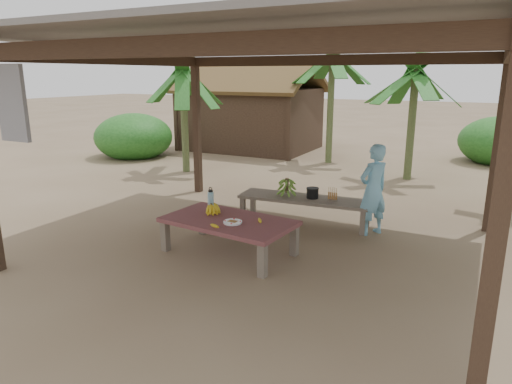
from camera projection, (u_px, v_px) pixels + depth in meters
The scene contains 17 objects.
ground at pixel (269, 248), 6.66m from camera, with size 80.00×80.00×0.00m, color brown.
pavilion at pixel (270, 49), 5.96m from camera, with size 6.60×5.60×2.95m.
work_table at pixel (229, 224), 6.38m from camera, with size 1.89×1.17×0.50m.
bench at pixel (304, 201), 7.69m from camera, with size 2.24×0.79×0.45m.
ripe_banana_bunch at pixel (211, 208), 6.63m from camera, with size 0.26×0.22×0.16m, color gold, non-canonical shape.
plate at pixel (233, 222), 6.18m from camera, with size 0.26×0.26×0.04m.
loose_banana_front at pixel (215, 226), 6.02m from camera, with size 0.04×0.14×0.04m, color gold.
loose_banana_side at pixel (260, 220), 6.24m from camera, with size 0.04×0.14×0.04m, color gold.
water_flask at pixel (211, 200), 6.83m from camera, with size 0.09×0.09×0.34m.
green_banana_stalk at pixel (287, 187), 7.75m from camera, with size 0.28×0.28×0.32m, color #598C2D, non-canonical shape.
cooking_pot at pixel (313, 193), 7.62m from camera, with size 0.20×0.20×0.17m, color black.
skewer_rack at pixel (333, 194), 7.42m from camera, with size 0.18×0.08×0.24m, color #A57F47, non-canonical shape.
woman at pixel (373, 190), 7.09m from camera, with size 0.53×0.34×1.44m, color #73B9DA.
hut at pixel (252, 116), 15.26m from camera, with size 4.40×3.43×2.85m.
banana_plant_n at pixel (415, 81), 10.46m from camera, with size 1.80×1.80×2.78m.
banana_plant_nw at pixel (332, 64), 12.41m from camera, with size 1.80×1.80×3.22m.
banana_plant_w at pixel (183, 81), 11.33m from camera, with size 1.80×1.80×2.77m.
Camera 1 is at (2.68, -5.64, 2.47)m, focal length 32.00 mm.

